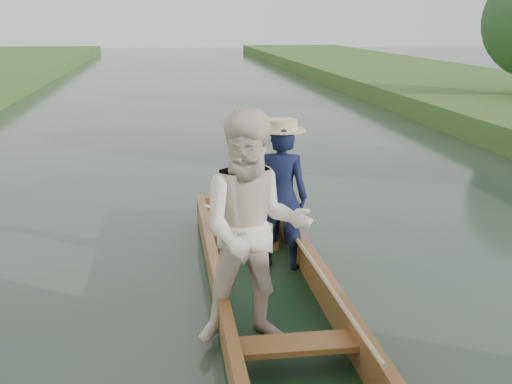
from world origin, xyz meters
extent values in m
plane|color=#283D30|center=(0.00, 0.00, 0.00)|extent=(120.00, 120.00, 0.00)
cube|color=black|center=(0.00, 0.00, 0.04)|extent=(1.10, 5.00, 0.08)
cube|color=#935E2D|center=(-0.51, 0.00, 0.24)|extent=(0.08, 5.00, 0.32)
cube|color=#935E2D|center=(0.51, 0.00, 0.24)|extent=(0.08, 5.00, 0.32)
cube|color=#935E2D|center=(0.00, 2.46, 0.24)|extent=(1.10, 0.08, 0.32)
cube|color=#935E2D|center=(-0.51, 0.00, 0.42)|extent=(0.10, 5.00, 0.04)
cube|color=#935E2D|center=(0.51, 0.00, 0.42)|extent=(0.10, 5.00, 0.04)
cube|color=#935E2D|center=(0.00, 1.90, 0.30)|extent=(0.94, 0.30, 0.05)
cube|color=#935E2D|center=(0.00, -1.60, 0.30)|extent=(0.94, 0.30, 0.05)
imported|color=#12193A|center=(0.27, 0.56, 0.89)|extent=(0.68, 0.55, 1.62)
cylinder|color=beige|center=(0.27, 0.56, 1.66)|extent=(0.52, 0.52, 0.12)
imported|color=white|center=(-0.26, -1.07, 1.08)|extent=(0.99, 0.79, 2.00)
cube|color=#AE4438|center=(-0.08, 1.52, 0.19)|extent=(0.85, 0.90, 0.22)
sphere|color=tan|center=(0.21, 1.42, 0.41)|extent=(0.21, 0.21, 0.21)
sphere|color=tan|center=(0.21, 1.41, 0.57)|extent=(0.16, 0.16, 0.16)
sphere|color=tan|center=(0.15, 1.41, 0.64)|extent=(0.06, 0.06, 0.06)
sphere|color=tan|center=(0.27, 1.41, 0.64)|extent=(0.06, 0.06, 0.06)
sphere|color=tan|center=(0.21, 1.35, 0.56)|extent=(0.06, 0.06, 0.06)
sphere|color=tan|center=(0.12, 1.40, 0.45)|extent=(0.07, 0.07, 0.07)
sphere|color=tan|center=(0.30, 1.40, 0.45)|extent=(0.07, 0.07, 0.07)
sphere|color=tan|center=(0.16, 1.39, 0.33)|extent=(0.08, 0.08, 0.08)
sphere|color=tan|center=(0.26, 1.39, 0.33)|extent=(0.08, 0.08, 0.08)
cylinder|color=silver|center=(-0.46, 1.90, 0.33)|extent=(0.07, 0.07, 0.01)
cylinder|color=silver|center=(-0.46, 1.90, 0.37)|extent=(0.01, 0.01, 0.08)
ellipsoid|color=silver|center=(-0.46, 1.90, 0.43)|extent=(0.09, 0.09, 0.05)
cylinder|color=tan|center=(0.43, -0.30, 0.46)|extent=(0.04, 4.20, 0.19)
camera|label=1|loc=(-0.96, -6.04, 2.76)|focal=45.00mm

